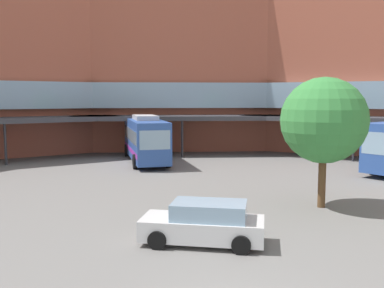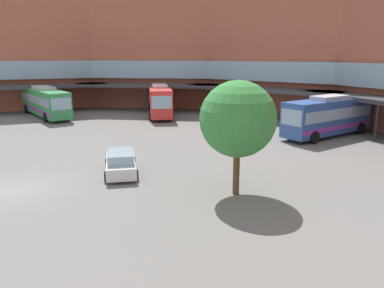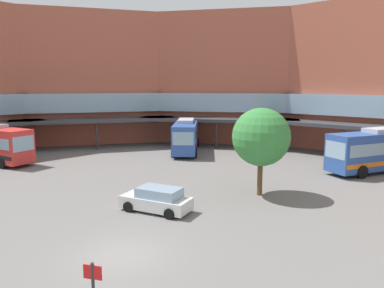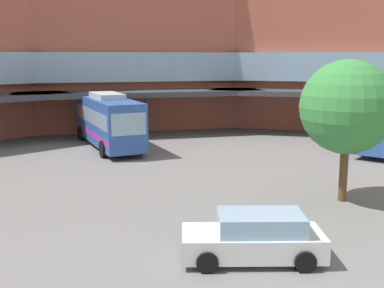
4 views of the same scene
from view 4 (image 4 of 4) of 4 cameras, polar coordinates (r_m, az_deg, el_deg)
station_building at (r=27.71m, az=-2.83°, el=14.24°), size 78.52×46.61×17.08m
bus_4 at (r=33.82m, az=-10.15°, el=2.90°), size 4.19×10.61×3.81m
parked_car at (r=15.17m, az=7.57°, el=-11.14°), size 4.70×2.80×1.53m
plaza_tree at (r=21.37m, az=18.26°, el=4.23°), size 4.08×4.08×6.22m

